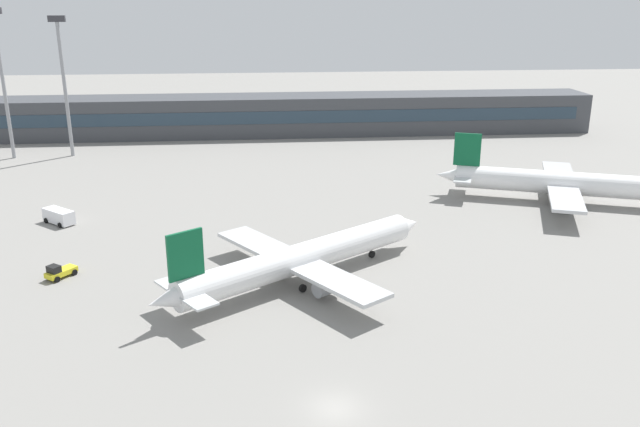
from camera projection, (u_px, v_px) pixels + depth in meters
ground_plane at (302, 235)px, 90.10m from camera, size 400.00×400.00×0.00m
terminal_building at (282, 115)px, 154.36m from camera, size 144.90×12.13×9.00m
airplane_near at (304, 257)px, 74.74m from camera, size 32.92×25.11×9.45m
airplane_mid at (570, 184)px, 103.02m from camera, size 39.93×28.60×10.28m
baggage_tug_yellow at (59, 272)px, 76.10m from camera, size 3.37×3.77×1.75m
service_van_white at (59, 216)px, 94.25m from camera, size 5.22×4.94×2.08m
floodlight_tower_west at (64, 77)px, 129.63m from camera, size 3.20×0.80×27.51m
floodlight_tower_east at (2, 74)px, 127.52m from camera, size 3.20×0.80×29.03m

